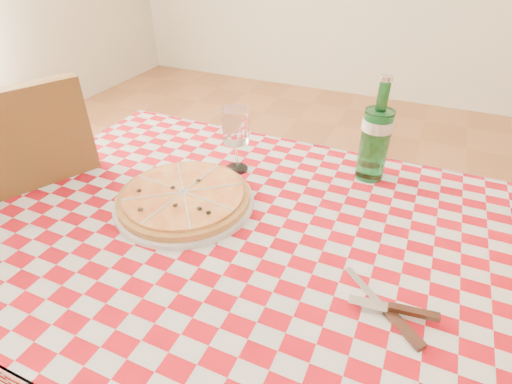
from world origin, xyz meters
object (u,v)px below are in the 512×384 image
at_px(pizza_plate, 184,196).
at_px(wine_glass, 236,140).
at_px(dining_table, 253,264).
at_px(water_bottle, 377,130).
at_px(chair_far, 20,229).

height_order(pizza_plate, wine_glass, wine_glass).
bearing_deg(dining_table, water_bottle, 60.60).
height_order(dining_table, pizza_plate, pizza_plate).
bearing_deg(pizza_plate, chair_far, -169.44).
xyz_separation_m(water_bottle, wine_glass, (-0.33, -0.11, -0.05)).
height_order(pizza_plate, water_bottle, water_bottle).
bearing_deg(water_bottle, wine_glass, -161.95).
bearing_deg(chair_far, water_bottle, -131.28).
xyz_separation_m(chair_far, pizza_plate, (0.52, 0.10, 0.20)).
xyz_separation_m(pizza_plate, water_bottle, (0.38, 0.30, 0.11)).
distance_m(dining_table, wine_glass, 0.32).
height_order(dining_table, water_bottle, water_bottle).
distance_m(dining_table, chair_far, 0.72).
bearing_deg(wine_glass, dining_table, -56.14).
bearing_deg(chair_far, dining_table, -149.62).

